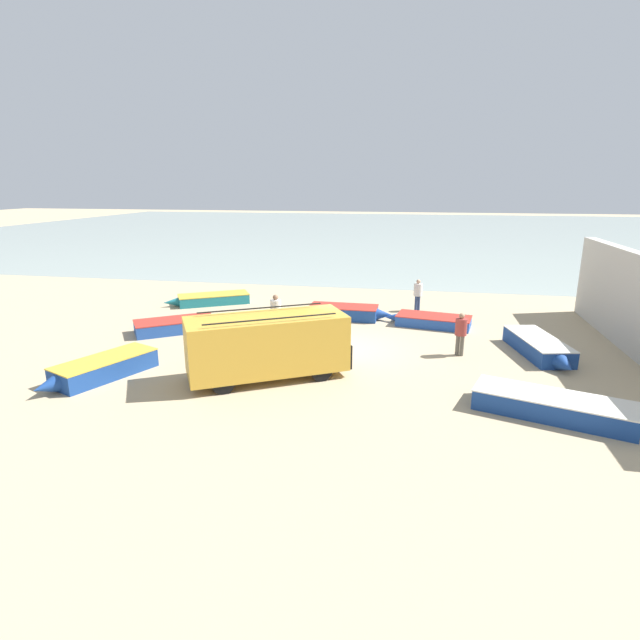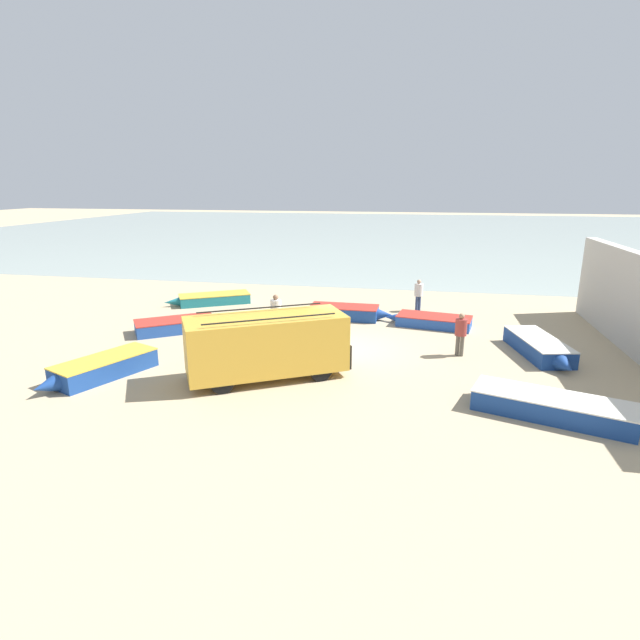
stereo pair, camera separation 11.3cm
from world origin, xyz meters
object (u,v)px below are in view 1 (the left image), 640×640
object	(u,v)px
fishing_rowboat_0	(431,321)
fishing_rowboat_5	(540,347)
fishing_rowboat_1	(346,312)
fishing_rowboat_3	(178,325)
fisherman_2	(461,330)
fishing_rowboat_4	(101,368)
fishing_rowboat_2	(559,407)
fisherman_0	(418,292)
fisherman_1	(276,311)
parked_van	(268,344)
fishing_rowboat_6	(211,299)

from	to	relation	value
fishing_rowboat_0	fishing_rowboat_5	size ratio (longest dim) A/B	0.92
fishing_rowboat_1	fishing_rowboat_3	xyz separation A→B (m)	(-7.10, -3.58, -0.03)
fisherman_2	fishing_rowboat_0	bearing A→B (deg)	35.19
fishing_rowboat_1	fishing_rowboat_3	size ratio (longest dim) A/B	1.02
fishing_rowboat_3	fishing_rowboat_4	world-z (taller)	fishing_rowboat_4
fishing_rowboat_2	fisherman_0	size ratio (longest dim) A/B	3.14
fishing_rowboat_5	fisherman_1	world-z (taller)	fisherman_1
parked_van	fishing_rowboat_5	distance (m)	10.48
parked_van	fishing_rowboat_5	bearing A→B (deg)	-6.24
parked_van	fishing_rowboat_3	xyz separation A→B (m)	(-5.57, 4.58, -0.91)
fishing_rowboat_1	fishing_rowboat_5	distance (m)	8.98
fishing_rowboat_1	fishing_rowboat_3	distance (m)	7.95
fishing_rowboat_1	fisherman_2	bearing A→B (deg)	-41.28
fishing_rowboat_0	fishing_rowboat_4	size ratio (longest dim) A/B	1.00
fishing_rowboat_2	fishing_rowboat_4	world-z (taller)	fishing_rowboat_4
fishing_rowboat_6	fisherman_0	bearing A→B (deg)	152.64
fisherman_0	fisherman_1	xyz separation A→B (m)	(-6.02, -5.49, 0.09)
parked_van	fisherman_0	distance (m)	11.45
fishing_rowboat_2	fishing_rowboat_3	size ratio (longest dim) A/B	1.31
parked_van	fishing_rowboat_1	size ratio (longest dim) A/B	1.39
fishing_rowboat_4	fisherman_1	bearing A→B (deg)	166.16
fishing_rowboat_4	fishing_rowboat_6	xyz separation A→B (m)	(-0.59, 10.86, -0.06)
fishing_rowboat_2	fisherman_2	distance (m)	5.49
parked_van	fishing_rowboat_1	xyz separation A→B (m)	(1.53, 8.16, -0.88)
parked_van	fishing_rowboat_0	xyz separation A→B (m)	(5.58, 7.60, -0.95)
fishing_rowboat_4	fisherman_0	world-z (taller)	fisherman_0
fishing_rowboat_2	fishing_rowboat_6	bearing A→B (deg)	161.82
fishing_rowboat_0	fisherman_1	bearing A→B (deg)	32.90
parked_van	fisherman_1	distance (m)	4.96
fishing_rowboat_3	fishing_rowboat_5	world-z (taller)	fishing_rowboat_5
parked_van	fisherman_1	world-z (taller)	parked_van
fishing_rowboat_1	fisherman_2	world-z (taller)	fisherman_2
fishing_rowboat_0	fishing_rowboat_2	world-z (taller)	fishing_rowboat_2
fishing_rowboat_5	fisherman_1	distance (m)	10.71
fishing_rowboat_0	fishing_rowboat_3	distance (m)	11.55
fishing_rowboat_3	fisherman_2	world-z (taller)	fisherman_2
fishing_rowboat_3	fishing_rowboat_2	bearing A→B (deg)	-57.54
fisherman_0	fisherman_1	distance (m)	8.15
fishing_rowboat_0	fisherman_0	world-z (taller)	fisherman_0
fishing_rowboat_1	fishing_rowboat_2	bearing A→B (deg)	-51.02
parked_van	fishing_rowboat_4	world-z (taller)	parked_van
parked_van	fisherman_1	bearing A→B (deg)	72.86
fishing_rowboat_6	fishing_rowboat_5	bearing A→B (deg)	130.26
fishing_rowboat_3	fishing_rowboat_4	distance (m)	5.66
fishing_rowboat_5	fishing_rowboat_6	bearing A→B (deg)	-122.20
fishing_rowboat_2	fishing_rowboat_6	world-z (taller)	fishing_rowboat_2
fisherman_2	fisherman_0	bearing A→B (deg)	35.15
fishing_rowboat_1	fishing_rowboat_4	size ratio (longest dim) A/B	0.97
fishing_rowboat_0	fishing_rowboat_6	xyz separation A→B (m)	(-11.76, 2.19, 0.02)
fishing_rowboat_2	fisherman_2	xyz separation A→B (m)	(-2.36, 4.91, 0.70)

